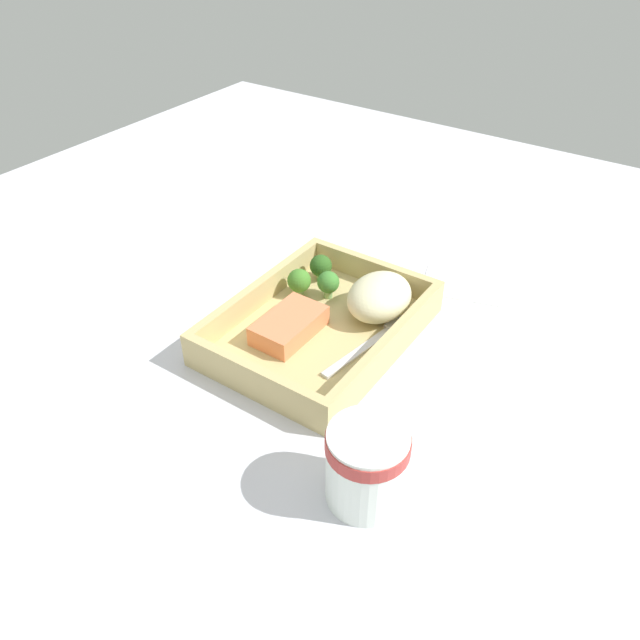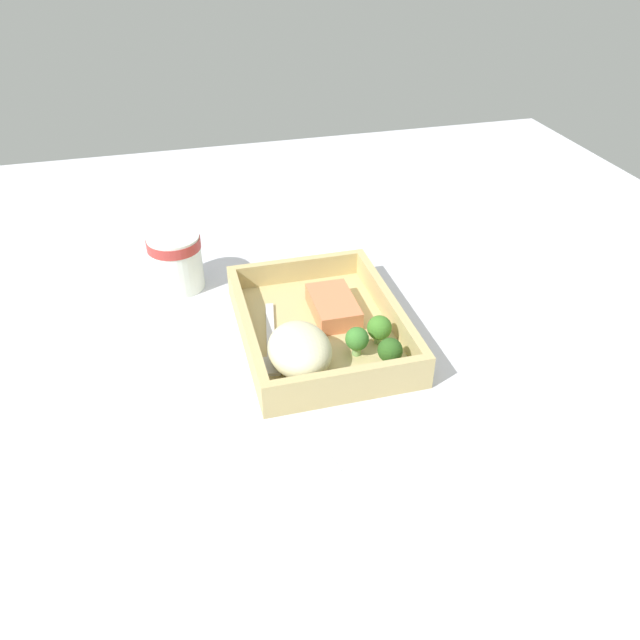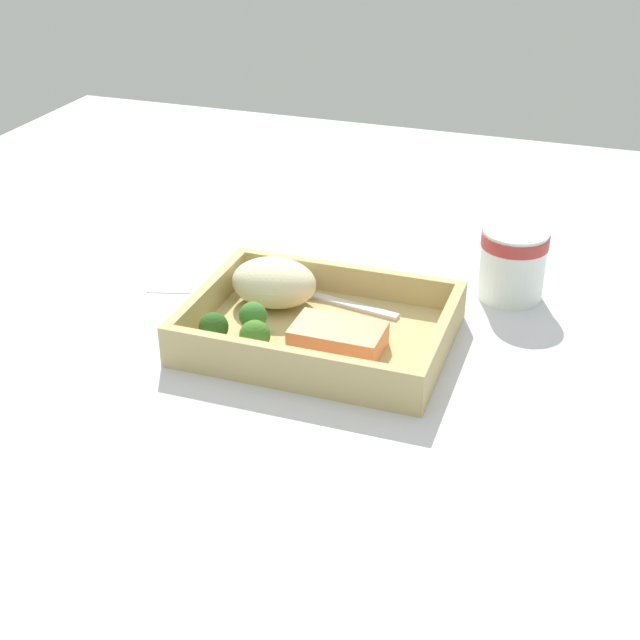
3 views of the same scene
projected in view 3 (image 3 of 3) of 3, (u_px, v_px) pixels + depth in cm
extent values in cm
cube|color=silver|center=(320.00, 349.00, 99.70)|extent=(160.00, 160.00, 2.00)
cube|color=tan|center=(320.00, 336.00, 98.92)|extent=(28.35, 21.28, 1.20)
cube|color=tan|center=(348.00, 279.00, 106.02)|extent=(28.35, 1.20, 3.56)
cube|color=tan|center=(287.00, 364.00, 89.49)|extent=(28.35, 1.20, 3.56)
cube|color=tan|center=(441.00, 338.00, 93.87)|extent=(1.20, 18.88, 3.56)
cube|color=tan|center=(208.00, 299.00, 101.64)|extent=(1.20, 18.88, 3.56)
cube|color=#E67E52|center=(338.00, 338.00, 94.87)|extent=(9.79, 5.96, 2.66)
ellipsoid|color=beige|center=(274.00, 283.00, 103.11)|extent=(10.06, 7.93, 5.46)
cylinder|color=#77A35D|center=(215.00, 340.00, 95.72)|extent=(1.22, 1.22, 1.43)
sphere|color=#2C591D|center=(214.00, 327.00, 94.94)|extent=(3.20, 3.20, 3.20)
cylinder|color=#7FAC62|center=(254.00, 329.00, 97.54)|extent=(1.17, 1.17, 1.64)
sphere|color=#3C7C2F|center=(253.00, 316.00, 96.73)|extent=(3.08, 3.08, 3.08)
cylinder|color=#85AB66|center=(255.00, 349.00, 94.08)|extent=(1.25, 1.25, 1.44)
sphere|color=#417C29|center=(255.00, 335.00, 93.28)|extent=(3.30, 3.30, 3.30)
cube|color=silver|center=(349.00, 305.00, 103.65)|extent=(12.41, 3.21, 0.44)
cube|color=silver|center=(291.00, 290.00, 107.00)|extent=(3.73, 2.75, 0.44)
cylinder|color=white|center=(512.00, 264.00, 106.45)|extent=(7.77, 7.77, 8.70)
cylinder|color=#B23833|center=(515.00, 240.00, 104.90)|extent=(8.00, 8.00, 1.57)
cube|color=white|center=(187.00, 273.00, 113.97)|extent=(10.86, 12.95, 0.24)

